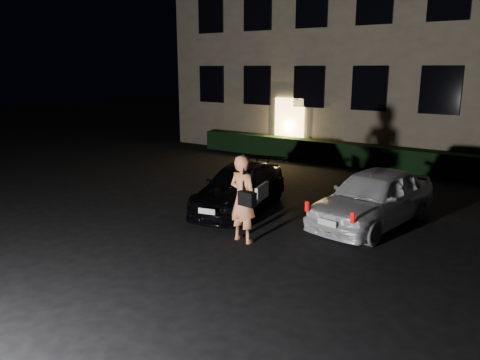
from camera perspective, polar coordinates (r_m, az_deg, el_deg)
The scene contains 6 objects.
ground at distance 10.29m, azimuth -7.19°, elevation -8.20°, with size 80.00×80.00×0.00m, color black.
building at distance 23.05m, azimuth 19.62°, elevation 18.32°, with size 20.00×8.11×12.00m.
hedge at distance 18.99m, azimuth 14.55°, elevation 2.91°, with size 15.00×0.70×0.85m, color black.
sedan at distance 12.83m, azimuth 0.04°, elevation -0.90°, with size 2.53×4.33×1.18m.
hatch at distance 11.93m, azimuth 15.94°, elevation -2.03°, with size 2.25×4.29×1.39m.
man at distance 10.28m, azimuth 0.40°, elevation -2.29°, with size 0.82×0.57×1.97m.
Camera 1 is at (6.49, -7.02, 3.80)m, focal length 35.00 mm.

